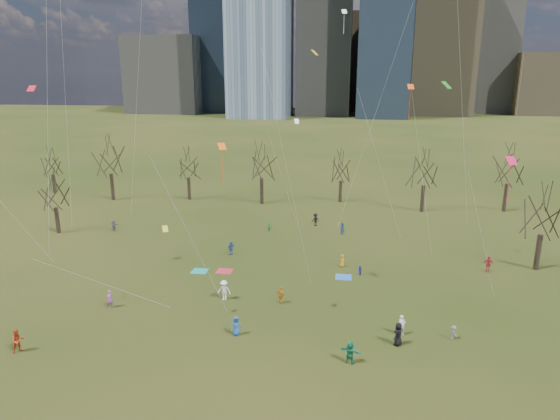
# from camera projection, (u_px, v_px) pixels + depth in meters

# --- Properties ---
(ground) EXTENTS (500.00, 500.00, 0.00)m
(ground) POSITION_uv_depth(u_px,v_px,m) (257.00, 339.00, 38.34)
(ground) COLOR black
(ground) RESTS_ON ground
(downtown_skyline) EXTENTS (212.50, 78.00, 118.00)m
(downtown_skyline) POSITION_uv_depth(u_px,v_px,m) (338.00, 28.00, 228.90)
(downtown_skyline) COLOR slate
(downtown_skyline) RESTS_ON ground
(bare_tree_row) EXTENTS (113.04, 29.80, 9.50)m
(bare_tree_row) POSITION_uv_depth(u_px,v_px,m) (305.00, 170.00, 72.18)
(bare_tree_row) COLOR black
(bare_tree_row) RESTS_ON ground
(blanket_teal) EXTENTS (1.60, 1.50, 0.03)m
(blanket_teal) POSITION_uv_depth(u_px,v_px,m) (200.00, 271.00, 51.31)
(blanket_teal) COLOR teal
(blanket_teal) RESTS_ON ground
(blanket_navy) EXTENTS (1.60, 1.50, 0.03)m
(blanket_navy) POSITION_uv_depth(u_px,v_px,m) (343.00, 277.00, 49.82)
(blanket_navy) COLOR blue
(blanket_navy) RESTS_ON ground
(blanket_crimson) EXTENTS (1.60, 1.50, 0.03)m
(blanket_crimson) POSITION_uv_depth(u_px,v_px,m) (224.00, 271.00, 51.30)
(blanket_crimson) COLOR red
(blanket_crimson) RESTS_ON ground
(person_0) EXTENTS (0.91, 0.76, 1.59)m
(person_0) POSITION_uv_depth(u_px,v_px,m) (236.00, 326.00, 38.69)
(person_0) COLOR #2557A2
(person_0) RESTS_ON ground
(person_1) EXTENTS (0.70, 0.57, 1.67)m
(person_1) POSITION_uv_depth(u_px,v_px,m) (402.00, 325.00, 38.71)
(person_1) COLOR white
(person_1) RESTS_ON ground
(person_2) EXTENTS (1.11, 1.13, 1.84)m
(person_2) POSITION_uv_depth(u_px,v_px,m) (18.00, 341.00, 36.33)
(person_2) COLOR #C33C1B
(person_2) RESTS_ON ground
(person_3) EXTENTS (0.74, 0.85, 1.14)m
(person_3) POSITION_uv_depth(u_px,v_px,m) (453.00, 333.00, 38.16)
(person_3) COLOR slate
(person_3) RESTS_ON ground
(person_4) EXTENTS (0.93, 0.85, 1.53)m
(person_4) POSITION_uv_depth(u_px,v_px,m) (281.00, 295.00, 44.05)
(person_4) COLOR orange
(person_4) RESTS_ON ground
(person_5) EXTENTS (1.67, 0.94, 1.71)m
(person_5) POSITION_uv_depth(u_px,v_px,m) (350.00, 352.00, 34.95)
(person_5) COLOR #1C7F58
(person_5) RESTS_ON ground
(person_6) EXTENTS (0.98, 1.07, 1.83)m
(person_6) POSITION_uv_depth(u_px,v_px,m) (398.00, 334.00, 37.24)
(person_6) COLOR black
(person_6) RESTS_ON ground
(person_7) EXTENTS (0.60, 0.70, 1.63)m
(person_7) POSITION_uv_depth(u_px,v_px,m) (110.00, 299.00, 43.21)
(person_7) COLOR #A854A4
(person_7) RESTS_ON ground
(person_8) EXTENTS (0.54, 0.60, 1.02)m
(person_8) POSITION_uv_depth(u_px,v_px,m) (360.00, 271.00, 50.09)
(person_8) COLOR #3127AB
(person_8) RESTS_ON ground
(person_9) EXTENTS (1.25, 0.76, 1.87)m
(person_9) POSITION_uv_depth(u_px,v_px,m) (224.00, 290.00, 44.69)
(person_9) COLOR white
(person_9) RESTS_ON ground
(person_10) EXTENTS (1.03, 0.49, 1.71)m
(person_10) POSITION_uv_depth(u_px,v_px,m) (488.00, 264.00, 50.96)
(person_10) COLOR red
(person_10) RESTS_ON ground
(person_11) EXTENTS (0.94, 1.47, 1.51)m
(person_11) POSITION_uv_depth(u_px,v_px,m) (114.00, 226.00, 63.84)
(person_11) COLOR #5E5F63
(person_11) RESTS_ON ground
(person_12) EXTENTS (0.60, 0.76, 1.37)m
(person_12) POSITION_uv_depth(u_px,v_px,m) (342.00, 261.00, 52.27)
(person_12) COLOR orange
(person_12) RESTS_ON ground
(person_13) EXTENTS (0.57, 0.63, 1.45)m
(person_13) POSITION_uv_depth(u_px,v_px,m) (270.00, 226.00, 63.86)
(person_13) COLOR #1B7D36
(person_13) RESTS_ON ground
(person_14) EXTENTS (0.85, 0.72, 1.54)m
(person_14) POSITION_uv_depth(u_px,v_px,m) (342.00, 228.00, 62.81)
(person_14) COLOR #263FA5
(person_14) RESTS_ON ground
(person_15) EXTENTS (1.27, 1.15, 1.71)m
(person_15) POSITION_uv_depth(u_px,v_px,m) (315.00, 220.00, 66.15)
(person_15) COLOR black
(person_15) RESTS_ON ground
(person_16) EXTENTS (1.00, 0.84, 1.60)m
(person_16) POSITION_uv_depth(u_px,v_px,m) (231.00, 248.00, 55.62)
(person_16) COLOR #263FA5
(person_16) RESTS_ON ground
(kites_airborne) EXTENTS (49.57, 34.92, 32.00)m
(kites_airborne) POSITION_uv_depth(u_px,v_px,m) (272.00, 129.00, 48.95)
(kites_airborne) COLOR #FF5F15
(kites_airborne) RESTS_ON ground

